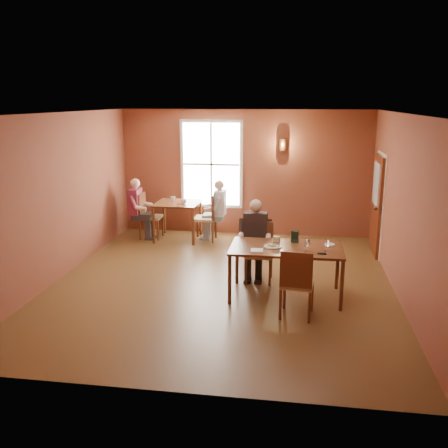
# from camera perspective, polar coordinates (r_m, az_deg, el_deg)

# --- Properties ---
(ground) EXTENTS (6.00, 7.00, 0.01)m
(ground) POSITION_cam_1_polar(r_m,az_deg,el_deg) (9.07, -0.19, -6.75)
(ground) COLOR brown
(ground) RESTS_ON ground
(wall_back) EXTENTS (6.00, 0.04, 3.00)m
(wall_back) POSITION_cam_1_polar(r_m,az_deg,el_deg) (12.07, 2.35, 5.84)
(wall_back) COLOR brown
(wall_back) RESTS_ON ground
(wall_front) EXTENTS (6.00, 0.04, 3.00)m
(wall_front) POSITION_cam_1_polar(r_m,az_deg,el_deg) (5.33, -5.97, -4.86)
(wall_front) COLOR brown
(wall_front) RESTS_ON ground
(wall_left) EXTENTS (0.04, 7.00, 3.00)m
(wall_left) POSITION_cam_1_polar(r_m,az_deg,el_deg) (9.57, -18.27, 2.98)
(wall_left) COLOR brown
(wall_left) RESTS_ON ground
(wall_right) EXTENTS (0.04, 7.00, 3.00)m
(wall_right) POSITION_cam_1_polar(r_m,az_deg,el_deg) (8.72, 19.69, 1.84)
(wall_right) COLOR brown
(wall_right) RESTS_ON ground
(ceiling) EXTENTS (6.00, 7.00, 0.04)m
(ceiling) POSITION_cam_1_polar(r_m,az_deg,el_deg) (8.48, -0.21, 12.56)
(ceiling) COLOR white
(ceiling) RESTS_ON wall_back
(window) EXTENTS (1.36, 0.10, 1.96)m
(window) POSITION_cam_1_polar(r_m,az_deg,el_deg) (12.11, -1.46, 6.83)
(window) COLOR white
(window) RESTS_ON wall_back
(door) EXTENTS (0.12, 1.04, 2.10)m
(door) POSITION_cam_1_polar(r_m,az_deg,el_deg) (11.02, 17.01, 2.07)
(door) COLOR maroon
(door) RESTS_ON ground
(wall_sconce) EXTENTS (0.16, 0.16, 0.28)m
(wall_sconce) POSITION_cam_1_polar(r_m,az_deg,el_deg) (11.83, 6.72, 9.01)
(wall_sconce) COLOR brown
(wall_sconce) RESTS_ON wall_back
(main_table) EXTENTS (1.84, 1.03, 0.86)m
(main_table) POSITION_cam_1_polar(r_m,az_deg,el_deg) (8.41, 7.07, -5.44)
(main_table) COLOR brown
(main_table) RESTS_ON ground
(chair_diner_main) EXTENTS (0.47, 0.47, 1.07)m
(chair_diner_main) POSITION_cam_1_polar(r_m,az_deg,el_deg) (9.01, 4.03, -3.32)
(chair_diner_main) COLOR #3B1F10
(chair_diner_main) RESTS_ON ground
(diner_main) EXTENTS (0.56, 0.56, 1.41)m
(diner_main) POSITION_cam_1_polar(r_m,az_deg,el_deg) (8.94, 4.03, -2.34)
(diner_main) COLOR black
(diner_main) RESTS_ON ground
(chair_empty) EXTENTS (0.52, 0.52, 1.08)m
(chair_empty) POSITION_cam_1_polar(r_m,az_deg,el_deg) (7.66, 8.38, -6.60)
(chair_empty) COLOR #3A1F0B
(chair_empty) RESTS_ON ground
(plate_food) EXTENTS (0.36, 0.36, 0.04)m
(plate_food) POSITION_cam_1_polar(r_m,az_deg,el_deg) (8.25, 5.59, -2.51)
(plate_food) COLOR white
(plate_food) RESTS_ON main_table
(sandwich) EXTENTS (0.12, 0.12, 0.13)m
(sandwich) POSITION_cam_1_polar(r_m,az_deg,el_deg) (8.36, 6.04, -1.97)
(sandwich) COLOR tan
(sandwich) RESTS_ON main_table
(goblet_b) EXTENTS (0.11, 0.11, 0.21)m
(goblet_b) POSITION_cam_1_polar(r_m,az_deg,el_deg) (8.11, 11.60, -2.37)
(goblet_b) COLOR white
(goblet_b) RESTS_ON main_table
(goblet_c) EXTENTS (0.10, 0.10, 0.22)m
(goblet_c) POSITION_cam_1_polar(r_m,az_deg,el_deg) (8.04, 9.45, -2.40)
(goblet_c) COLOR white
(goblet_c) RESTS_ON main_table
(menu_stand) EXTENTS (0.14, 0.10, 0.21)m
(menu_stand) POSITION_cam_1_polar(r_m,az_deg,el_deg) (8.53, 8.11, -1.42)
(menu_stand) COLOR black
(menu_stand) RESTS_ON main_table
(knife) EXTENTS (0.22, 0.07, 0.00)m
(knife) POSITION_cam_1_polar(r_m,az_deg,el_deg) (8.06, 6.71, -3.05)
(knife) COLOR silver
(knife) RESTS_ON main_table
(napkin) EXTENTS (0.21, 0.21, 0.01)m
(napkin) POSITION_cam_1_polar(r_m,az_deg,el_deg) (8.05, 3.77, -2.99)
(napkin) COLOR white
(napkin) RESTS_ON main_table
(side_plate) EXTENTS (0.21, 0.21, 0.01)m
(side_plate) POSITION_cam_1_polar(r_m,az_deg,el_deg) (8.51, 11.93, -2.30)
(side_plate) COLOR silver
(side_plate) RESTS_ON main_table
(sunglasses) EXTENTS (0.14, 0.05, 0.02)m
(sunglasses) POSITION_cam_1_polar(r_m,az_deg,el_deg) (7.99, 11.13, -3.34)
(sunglasses) COLOR black
(sunglasses) RESTS_ON main_table
(second_table) EXTENTS (1.00, 1.00, 0.88)m
(second_table) POSITION_cam_1_polar(r_m,az_deg,el_deg) (11.81, -5.29, 0.37)
(second_table) COLOR brown
(second_table) RESTS_ON ground
(chair_diner_white) EXTENTS (0.49, 0.49, 1.10)m
(chair_diner_white) POSITION_cam_1_polar(r_m,az_deg,el_deg) (11.64, -2.19, 0.78)
(chair_diner_white) COLOR #4D220F
(chair_diner_white) RESTS_ON ground
(diner_white) EXTENTS (0.55, 0.55, 1.37)m
(diner_white) POSITION_cam_1_polar(r_m,az_deg,el_deg) (11.61, -2.05, 1.42)
(diner_white) COLOR white
(diner_white) RESTS_ON ground
(chair_diner_maroon) EXTENTS (0.47, 0.47, 1.07)m
(chair_diner_maroon) POSITION_cam_1_polar(r_m,az_deg,el_deg) (11.95, -8.33, 0.92)
(chair_diner_maroon) COLOR #572913
(chair_diner_maroon) RESTS_ON ground
(diner_maroon) EXTENTS (0.56, 0.56, 1.39)m
(diner_maroon) POSITION_cam_1_polar(r_m,az_deg,el_deg) (11.93, -8.49, 1.67)
(diner_maroon) COLOR maroon
(diner_maroon) RESTS_ON ground
(cup_a) EXTENTS (0.13, 0.13, 0.10)m
(cup_a) POSITION_cam_1_polar(r_m,az_deg,el_deg) (11.53, -4.64, 2.56)
(cup_a) COLOR white
(cup_a) RESTS_ON second_table
(cup_b) EXTENTS (0.12, 0.12, 0.10)m
(cup_b) POSITION_cam_1_polar(r_m,az_deg,el_deg) (11.88, -5.86, 2.88)
(cup_b) COLOR white
(cup_b) RESTS_ON second_table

